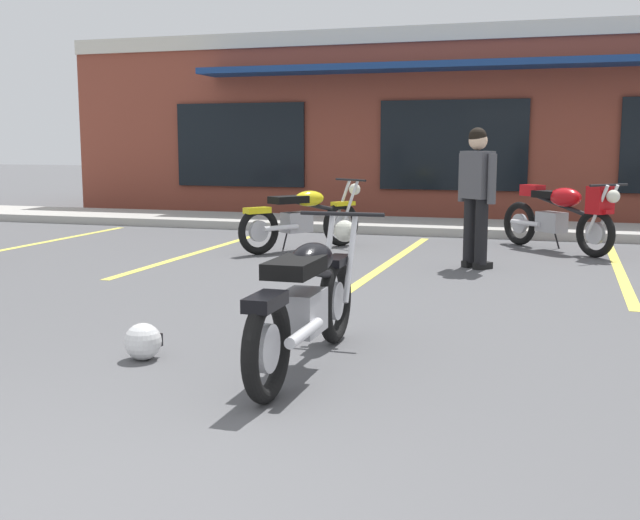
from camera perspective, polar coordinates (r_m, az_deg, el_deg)
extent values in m
plane|color=#515154|center=(6.38, -2.04, -5.04)|extent=(80.00, 80.00, 0.00)
cube|color=#A8A59E|center=(13.62, 8.51, 2.42)|extent=(22.00, 1.80, 0.14)
cube|color=brown|center=(17.76, 10.78, 9.50)|extent=(16.40, 5.01, 3.69)
cube|color=beige|center=(15.38, 9.83, 16.03)|extent=(16.40, 0.06, 0.30)
cube|color=black|center=(16.40, -5.85, 8.32)|extent=(2.80, 0.06, 1.70)
cube|color=black|center=(15.23, 9.63, 8.23)|extent=(2.80, 0.06, 1.70)
cube|color=navy|center=(14.89, 9.55, 13.77)|extent=(9.84, 0.90, 0.12)
cube|color=#DBCC4C|center=(12.43, -20.03, 1.10)|extent=(0.12, 4.80, 0.01)
cube|color=#DBCC4C|center=(11.00, -8.66, 0.62)|extent=(0.12, 4.80, 0.01)
cube|color=#DBCC4C|center=(10.11, 5.35, -0.01)|extent=(0.12, 4.80, 0.01)
cube|color=#DBCC4C|center=(9.92, 20.92, -0.70)|extent=(0.12, 4.80, 0.01)
torus|color=black|center=(4.56, -3.87, -6.43)|extent=(0.10, 0.64, 0.64)
cylinder|color=#B7B7BC|center=(4.56, -3.87, -6.43)|extent=(0.06, 0.29, 0.29)
torus|color=black|center=(5.90, 1.12, -2.99)|extent=(0.10, 0.64, 0.64)
cylinder|color=#B7B7BC|center=(5.90, 1.12, -2.99)|extent=(0.06, 0.29, 0.29)
cylinder|color=silver|center=(5.96, 0.56, 0.26)|extent=(0.05, 0.33, 0.66)
cylinder|color=silver|center=(5.91, 2.24, 0.19)|extent=(0.05, 0.33, 0.66)
cylinder|color=black|center=(5.98, 1.61, 3.37)|extent=(0.66, 0.04, 0.03)
sphere|color=silver|center=(6.07, 1.81, 2.12)|extent=(0.17, 0.17, 0.17)
cube|color=black|center=(5.88, 1.24, -0.05)|extent=(0.14, 0.36, 0.06)
cube|color=#9E9EA3|center=(5.13, -1.33, -3.82)|extent=(0.24, 0.40, 0.28)
cylinder|color=silver|center=(4.76, -1.13, -5.30)|extent=(0.07, 0.55, 0.07)
cylinder|color=black|center=(5.27, -0.65, -0.82)|extent=(0.06, 0.94, 0.26)
ellipsoid|color=black|center=(5.28, -0.59, 0.07)|extent=(0.26, 0.48, 0.22)
cube|color=black|center=(4.94, -1.85, -0.52)|extent=(0.28, 0.52, 0.10)
cube|color=black|center=(4.48, -3.99, -3.03)|extent=(0.16, 0.36, 0.08)
cylinder|color=black|center=(5.19, -3.46, -6.65)|extent=(0.13, 0.02, 0.29)
torus|color=black|center=(11.91, 14.31, 2.59)|extent=(0.52, 0.52, 0.64)
cylinder|color=#B7B7BC|center=(11.91, 14.31, 2.59)|extent=(0.25, 0.25, 0.29)
torus|color=black|center=(10.89, 19.38, 1.84)|extent=(0.52, 0.52, 0.64)
cylinder|color=#B7B7BC|center=(10.89, 19.38, 1.84)|extent=(0.25, 0.25, 0.29)
cylinder|color=silver|center=(10.86, 20.18, 3.48)|extent=(0.26, 0.26, 0.66)
cylinder|color=silver|center=(10.73, 19.53, 3.45)|extent=(0.26, 0.26, 0.66)
cylinder|color=black|center=(10.72, 20.26, 5.13)|extent=(0.49, 0.49, 0.03)
sphere|color=silver|center=(10.67, 20.54, 4.35)|extent=(0.24, 0.24, 0.17)
cube|color=#B70F14|center=(10.83, 19.62, 3.39)|extent=(0.35, 0.35, 0.06)
cube|color=#9E9EA3|center=(11.44, 16.47, 2.67)|extent=(0.45, 0.45, 0.28)
cylinder|color=silver|center=(11.61, 14.69, 2.63)|extent=(0.44, 0.44, 0.07)
cylinder|color=black|center=(11.27, 17.23, 3.78)|extent=(0.71, 0.71, 0.26)
ellipsoid|color=#B70F14|center=(11.24, 17.40, 4.38)|extent=(0.58, 0.58, 0.26)
cube|color=#B70F14|center=(10.82, 19.69, 4.12)|extent=(0.37, 0.37, 0.36)
cube|color=black|center=(11.48, 16.20, 4.61)|extent=(0.45, 0.45, 0.10)
cube|color=#B70F14|center=(11.69, 15.19, 4.91)|extent=(0.37, 0.37, 0.16)
cylinder|color=black|center=(11.64, 16.81, 1.46)|extent=(0.11, 0.11, 0.29)
torus|color=black|center=(10.58, -4.48, 2.11)|extent=(0.44, 0.58, 0.64)
cylinder|color=#B7B7BC|center=(10.58, -4.48, 2.11)|extent=(0.21, 0.27, 0.29)
torus|color=black|center=(11.44, 1.53, 2.62)|extent=(0.44, 0.58, 0.64)
cylinder|color=#B7B7BC|center=(11.44, 1.53, 2.62)|extent=(0.21, 0.27, 0.29)
cylinder|color=silver|center=(11.54, 1.63, 4.26)|extent=(0.22, 0.29, 0.66)
cylinder|color=silver|center=(11.40, 2.22, 4.21)|extent=(0.22, 0.29, 0.66)
cylinder|color=black|center=(11.50, 2.24, 5.84)|extent=(0.56, 0.40, 0.03)
sphere|color=silver|center=(11.56, 2.54, 5.16)|extent=(0.24, 0.24, 0.17)
cube|color=yellow|center=(11.44, 1.69, 4.12)|extent=(0.32, 0.38, 0.06)
cube|color=#9E9EA3|center=(10.94, -1.70, 2.77)|extent=(0.42, 0.47, 0.28)
cylinder|color=silver|center=(10.61, -2.85, 2.36)|extent=(0.37, 0.49, 0.07)
cylinder|color=black|center=(11.04, -0.86, 4.07)|extent=(0.58, 0.81, 0.26)
ellipsoid|color=yellow|center=(11.04, -0.78, 4.49)|extent=(0.49, 0.54, 0.22)
cube|color=black|center=(10.83, -2.30, 4.40)|extent=(0.53, 0.59, 0.10)
cube|color=yellow|center=(10.54, -4.59, 3.62)|extent=(0.34, 0.39, 0.08)
cylinder|color=black|center=(11.07, -2.54, 1.48)|extent=(0.12, 0.10, 0.29)
cube|color=black|center=(9.71, 10.93, -0.26)|extent=(0.23, 0.25, 0.08)
cube|color=black|center=(9.57, 11.74, -0.42)|extent=(0.23, 0.25, 0.08)
cylinder|color=black|center=(9.63, 10.83, 2.19)|extent=(0.21, 0.21, 0.80)
cylinder|color=black|center=(9.48, 11.65, 2.07)|extent=(0.21, 0.21, 0.80)
cube|color=#4C4C51|center=(9.51, 11.35, 6.09)|extent=(0.43, 0.42, 0.56)
cylinder|color=#4C4C51|center=(9.69, 10.33, 5.92)|extent=(0.14, 0.14, 0.58)
cylinder|color=#4C4C51|center=(9.33, 12.39, 5.77)|extent=(0.14, 0.14, 0.58)
sphere|color=beige|center=(9.50, 11.42, 8.50)|extent=(0.31, 0.31, 0.22)
sphere|color=black|center=(9.49, 11.39, 8.80)|extent=(0.30, 0.30, 0.21)
sphere|color=silver|center=(5.60, -12.75, -5.80)|extent=(0.26, 0.26, 0.26)
cube|color=black|center=(5.69, -12.22, -5.63)|extent=(0.18, 0.03, 0.09)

